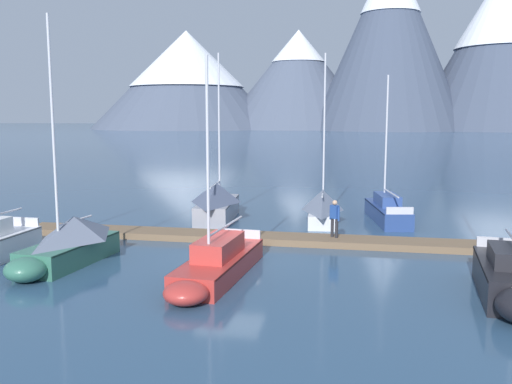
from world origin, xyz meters
The scene contains 12 objects.
ground_plane centered at (0.00, 0.00, 0.00)m, with size 700.00×700.00×0.00m, color #2D4C6B.
mountain_west_summit centered at (-65.52, 213.68, 22.28)m, with size 81.89×81.89×41.54m.
mountain_central_massif centered at (-17.93, 218.80, 21.21)m, with size 66.87×66.87×41.44m.
mountain_shoulder_ridge centered at (18.53, 203.83, 35.75)m, with size 59.85×59.85×69.35m.
mountain_east_summit centered at (62.26, 210.78, 34.22)m, with size 69.31×69.31×64.38m.
dock centered at (0.00, 4.00, 0.14)m, with size 22.11×2.34×0.30m.
sailboat_second_berth centered at (-6.18, -1.22, 0.86)m, with size 2.40×5.68×9.37m.
sailboat_mid_dock_port centered at (-2.65, 9.05, 0.99)m, with size 2.28×7.00×9.13m.
sailboat_mid_dock_starboard centered at (-0.05, -2.09, 0.55)m, with size 2.23×7.06×7.69m.
sailboat_far_berth centered at (3.12, 9.31, 0.86)m, with size 1.74×6.35×9.07m.
sailboat_outer_slip centered at (6.54, 10.25, 0.60)m, with size 2.35×6.62×7.91m.
person_on_dock centered at (3.91, 4.06, 1.26)m, with size 0.46×0.43×1.69m.
Camera 1 is at (4.52, -20.61, 5.75)m, focal length 38.88 mm.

